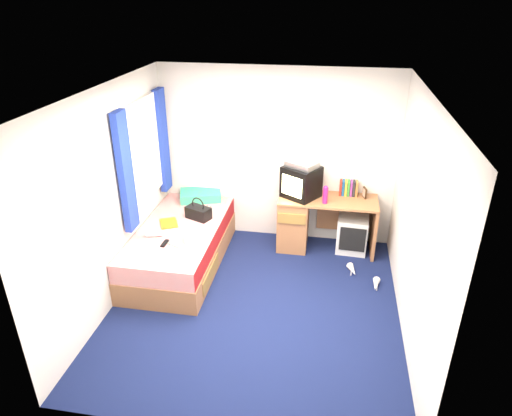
% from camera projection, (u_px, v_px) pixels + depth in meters
% --- Properties ---
extents(ground, '(3.40, 3.40, 0.00)m').
position_uv_depth(ground, '(255.00, 305.00, 5.21)').
color(ground, '#0C1438').
rests_on(ground, ground).
extents(room_shell, '(3.40, 3.40, 3.40)m').
position_uv_depth(room_shell, '(255.00, 189.00, 4.57)').
color(room_shell, white).
rests_on(room_shell, ground).
extents(bed, '(1.01, 2.00, 0.54)m').
position_uv_depth(bed, '(181.00, 246.00, 5.88)').
color(bed, '#A26C43').
rests_on(bed, ground).
extents(pillow, '(0.65, 0.51, 0.12)m').
position_uv_depth(pillow, '(201.00, 195.00, 6.49)').
color(pillow, '#1B98B2').
rests_on(pillow, bed).
extents(desk, '(1.30, 0.55, 0.75)m').
position_uv_depth(desk, '(306.00, 220.00, 6.23)').
color(desk, '#A26C43').
rests_on(desk, ground).
extents(storage_cube, '(0.42, 0.42, 0.50)m').
position_uv_depth(storage_cube, '(352.00, 233.00, 6.21)').
color(storage_cube, silver).
rests_on(storage_cube, ground).
extents(crt_tv, '(0.56, 0.56, 0.42)m').
position_uv_depth(crt_tv, '(301.00, 182.00, 6.00)').
color(crt_tv, black).
rests_on(crt_tv, desk).
extents(vcr, '(0.46, 0.43, 0.07)m').
position_uv_depth(vcr, '(302.00, 164.00, 5.90)').
color(vcr, '#A9AAAB').
rests_on(vcr, crt_tv).
extents(book_row, '(0.24, 0.13, 0.20)m').
position_uv_depth(book_row, '(348.00, 188.00, 6.10)').
color(book_row, maroon).
rests_on(book_row, desk).
extents(picture_frame, '(0.05, 0.12, 0.14)m').
position_uv_depth(picture_frame, '(365.00, 193.00, 6.03)').
color(picture_frame, '#2F1E0F').
rests_on(picture_frame, desk).
extents(pink_water_bottle, '(0.08, 0.08, 0.21)m').
position_uv_depth(pink_water_bottle, '(325.00, 195.00, 5.87)').
color(pink_water_bottle, '#CC1C67').
rests_on(pink_water_bottle, desk).
extents(aerosol_can, '(0.07, 0.07, 0.20)m').
position_uv_depth(aerosol_can, '(320.00, 189.00, 6.06)').
color(aerosol_can, silver).
rests_on(aerosol_can, desk).
extents(handbag, '(0.36, 0.29, 0.30)m').
position_uv_depth(handbag, '(198.00, 212.00, 5.94)').
color(handbag, black).
rests_on(handbag, bed).
extents(towel, '(0.32, 0.29, 0.09)m').
position_uv_depth(towel, '(197.00, 236.00, 5.45)').
color(towel, silver).
rests_on(towel, bed).
extents(magazine, '(0.31, 0.34, 0.01)m').
position_uv_depth(magazine, '(169.00, 223.00, 5.84)').
color(magazine, yellow).
rests_on(magazine, bed).
extents(water_bottle, '(0.21, 0.12, 0.07)m').
position_uv_depth(water_bottle, '(154.00, 234.00, 5.53)').
color(water_bottle, white).
rests_on(water_bottle, bed).
extents(colour_swatch_fan, '(0.22, 0.15, 0.01)m').
position_uv_depth(colour_swatch_fan, '(176.00, 245.00, 5.35)').
color(colour_swatch_fan, gold).
rests_on(colour_swatch_fan, bed).
extents(remote_control, '(0.06, 0.16, 0.02)m').
position_uv_depth(remote_control, '(165.00, 243.00, 5.38)').
color(remote_control, black).
rests_on(remote_control, bed).
extents(window_assembly, '(0.11, 1.42, 1.40)m').
position_uv_depth(window_assembly, '(144.00, 154.00, 5.62)').
color(window_assembly, silver).
rests_on(window_assembly, room_shell).
extents(white_heels, '(0.41, 0.50, 0.09)m').
position_uv_depth(white_heels, '(364.00, 277.00, 5.64)').
color(white_heels, silver).
rests_on(white_heels, ground).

